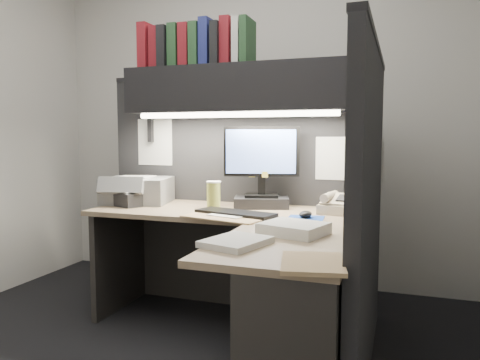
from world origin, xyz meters
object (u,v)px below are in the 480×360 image
at_px(printer, 138,190).
at_px(keyboard, 235,213).
at_px(notebook_stack, 131,198).
at_px(desk, 249,286).
at_px(telephone, 340,206).
at_px(monitor, 262,176).
at_px(overhead_shelf, 241,89).
at_px(coffee_cup, 214,195).

bearing_deg(printer, keyboard, -31.07).
bearing_deg(notebook_stack, desk, -28.81).
height_order(desk, printer, printer).
xyz_separation_m(desk, notebook_stack, (-1.03, 0.57, 0.33)).
bearing_deg(telephone, monitor, -177.10).
xyz_separation_m(keyboard, printer, (-0.83, 0.28, 0.08)).
height_order(telephone, notebook_stack, telephone).
bearing_deg(desk, overhead_shelf, 111.79).
xyz_separation_m(overhead_shelf, coffee_cup, (-0.14, -0.15, -0.69)).
relative_size(overhead_shelf, telephone, 6.59).
relative_size(telephone, printer, 0.54).
distance_m(desk, coffee_cup, 0.83).
height_order(keyboard, telephone, telephone).
relative_size(overhead_shelf, keyboard, 3.18).
bearing_deg(notebook_stack, telephone, 4.13).
bearing_deg(notebook_stack, coffee_cup, 3.33).
height_order(overhead_shelf, telephone, overhead_shelf).
height_order(overhead_shelf, printer, overhead_shelf).
bearing_deg(keyboard, overhead_shelf, 118.66).
distance_m(desk, overhead_shelf, 1.33).
bearing_deg(printer, notebook_stack, -101.55).
xyz_separation_m(keyboard, coffee_cup, (-0.23, 0.22, 0.07)).
distance_m(keyboard, telephone, 0.64).
bearing_deg(monitor, notebook_stack, 174.53).
height_order(monitor, notebook_stack, monitor).
bearing_deg(desk, telephone, 61.46).
height_order(desk, keyboard, keyboard).
distance_m(printer, notebook_stack, 0.10).
bearing_deg(telephone, overhead_shelf, -177.51).
bearing_deg(coffee_cup, monitor, 23.94).
distance_m(keyboard, printer, 0.87).
height_order(desk, telephone, telephone).
bearing_deg(overhead_shelf, monitor, -8.50).
bearing_deg(desk, notebook_stack, 151.19).
bearing_deg(keyboard, desk, -47.01).
distance_m(keyboard, coffee_cup, 0.32).
height_order(desk, coffee_cup, coffee_cup).
xyz_separation_m(monitor, telephone, (0.52, -0.06, -0.16)).
bearing_deg(overhead_shelf, notebook_stack, -165.93).
distance_m(monitor, telephone, 0.54).
distance_m(telephone, printer, 1.40).
xyz_separation_m(monitor, notebook_stack, (-0.88, -0.16, -0.16)).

